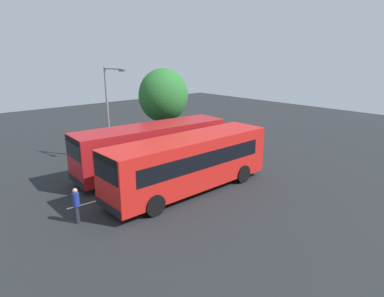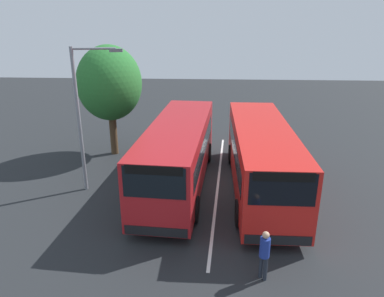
{
  "view_description": "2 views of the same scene",
  "coord_description": "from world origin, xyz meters",
  "px_view_note": "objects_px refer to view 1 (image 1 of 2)",
  "views": [
    {
      "loc": [
        12.37,
        15.22,
        7.55
      ],
      "look_at": [
        -1.21,
        0.07,
        1.75
      ],
      "focal_mm": 31.26,
      "sensor_mm": 36.0,
      "label": 1
    },
    {
      "loc": [
        16.17,
        -0.41,
        7.63
      ],
      "look_at": [
        -0.62,
        -1.36,
        1.57
      ],
      "focal_mm": 32.97,
      "sensor_mm": 36.0,
      "label": 2
    }
  ],
  "objects_px": {
    "pedestrian": "(76,203)",
    "depot_tree": "(164,96)",
    "bus_far_left": "(152,147)",
    "street_lamp": "(109,108)",
    "bus_center_left": "(189,162)"
  },
  "relations": [
    {
      "from": "pedestrian",
      "to": "street_lamp",
      "type": "relative_size",
      "value": 0.26
    },
    {
      "from": "street_lamp",
      "to": "bus_far_left",
      "type": "bearing_deg",
      "value": -1.07
    },
    {
      "from": "pedestrian",
      "to": "street_lamp",
      "type": "height_order",
      "value": "street_lamp"
    },
    {
      "from": "bus_far_left",
      "to": "pedestrian",
      "type": "relative_size",
      "value": 6.08
    },
    {
      "from": "bus_center_left",
      "to": "depot_tree",
      "type": "distance_m",
      "value": 9.75
    },
    {
      "from": "bus_far_left",
      "to": "depot_tree",
      "type": "xyz_separation_m",
      "value": [
        -4.27,
        -4.34,
        2.54
      ]
    },
    {
      "from": "street_lamp",
      "to": "depot_tree",
      "type": "height_order",
      "value": "street_lamp"
    },
    {
      "from": "bus_far_left",
      "to": "pedestrian",
      "type": "distance_m",
      "value": 7.37
    },
    {
      "from": "bus_far_left",
      "to": "street_lamp",
      "type": "relative_size",
      "value": 1.56
    },
    {
      "from": "pedestrian",
      "to": "bus_far_left",
      "type": "bearing_deg",
      "value": 68.66
    },
    {
      "from": "bus_far_left",
      "to": "bus_center_left",
      "type": "bearing_deg",
      "value": 89.88
    },
    {
      "from": "street_lamp",
      "to": "depot_tree",
      "type": "relative_size",
      "value": 1.03
    },
    {
      "from": "pedestrian",
      "to": "depot_tree",
      "type": "relative_size",
      "value": 0.26
    },
    {
      "from": "bus_far_left",
      "to": "bus_center_left",
      "type": "xyz_separation_m",
      "value": [
        0.28,
        3.9,
        0.0
      ]
    },
    {
      "from": "depot_tree",
      "to": "bus_center_left",
      "type": "bearing_deg",
      "value": 61.12
    }
  ]
}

